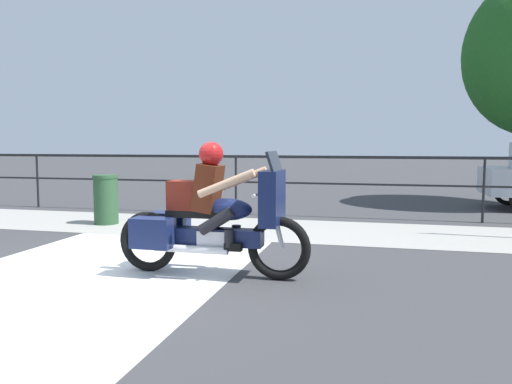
{
  "coord_description": "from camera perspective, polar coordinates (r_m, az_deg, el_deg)",
  "views": [
    {
      "loc": [
        3.1,
        -5.44,
        1.57
      ],
      "look_at": [
        1.49,
        1.01,
        0.92
      ],
      "focal_mm": 35.0,
      "sensor_mm": 36.0,
      "label": 1
    }
  ],
  "objects": [
    {
      "name": "sidewalk_band",
      "position": [
        9.5,
        -5.27,
        -3.96
      ],
      "size": [
        44.0,
        2.4,
        0.01
      ],
      "primitive_type": "cube",
      "color": "#99968E",
      "rests_on": "ground"
    },
    {
      "name": "trash_bin",
      "position": [
        10.14,
        -16.78,
        -0.83
      ],
      "size": [
        0.48,
        0.48,
        0.97
      ],
      "color": "#284C2D",
      "rests_on": "ground"
    },
    {
      "name": "motorcycle",
      "position": [
        5.93,
        -5.19,
        -2.84
      ],
      "size": [
        2.38,
        0.76,
        1.59
      ],
      "rotation": [
        0.0,
        0.0,
        -0.07
      ],
      "color": "black",
      "rests_on": "ground"
    },
    {
      "name": "ground_plane",
      "position": [
        6.46,
        -15.37,
        -8.72
      ],
      "size": [
        120.0,
        120.0,
        0.0
      ],
      "primitive_type": "plane",
      "color": "#38383A"
    },
    {
      "name": "crosswalk_band",
      "position": [
        6.41,
        -18.15,
        -8.87
      ],
      "size": [
        3.37,
        6.0,
        0.01
      ],
      "primitive_type": "cube",
      "color": "silver",
      "rests_on": "ground"
    },
    {
      "name": "fence_railing",
      "position": [
        11.05,
        -2.32,
        2.76
      ],
      "size": [
        36.0,
        0.05,
        1.32
      ],
      "color": "black",
      "rests_on": "ground"
    }
  ]
}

